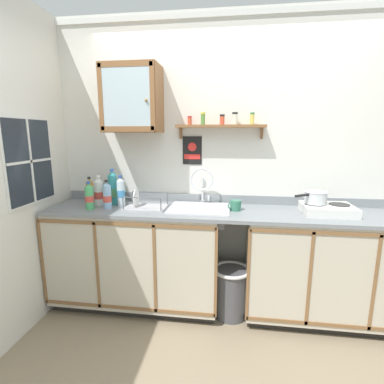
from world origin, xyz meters
name	(u,v)px	position (x,y,z in m)	size (l,w,h in m)	color
floor	(223,337)	(0.00, 0.00, 0.00)	(6.20, 6.20, 0.00)	gray
back_wall	(228,163)	(0.00, 0.67, 1.34)	(3.80, 0.07, 2.65)	silver
lower_cabinet_run	(137,258)	(-0.83, 0.37, 0.47)	(1.54, 0.57, 0.92)	black
lower_cabinet_run_right	(329,269)	(0.88, 0.37, 0.47)	(1.42, 0.57, 0.92)	black
countertop	(227,212)	(0.00, 0.37, 0.94)	(3.16, 0.59, 0.03)	gray
backsplash	(227,199)	(0.00, 0.64, 0.99)	(3.16, 0.02, 0.08)	gray
sink	(200,209)	(-0.24, 0.41, 0.95)	(0.53, 0.48, 0.47)	silver
hot_plate_stove	(328,209)	(0.83, 0.38, 0.99)	(0.40, 0.32, 0.08)	silver
saucepan	(315,197)	(0.73, 0.40, 1.09)	(0.29, 0.23, 0.10)	silver
bottle_water_clear_0	(121,192)	(-0.96, 0.39, 1.08)	(0.07, 0.07, 0.29)	silver
bottle_soda_green_1	(89,197)	(-1.19, 0.25, 1.06)	(0.08, 0.08, 0.25)	#4CB266
bottle_opaque_white_2	(99,192)	(-1.16, 0.38, 1.08)	(0.08, 0.08, 0.28)	white
bottle_juice_amber_3	(90,192)	(-1.29, 0.46, 1.07)	(0.07, 0.07, 0.25)	gold
bottle_water_blue_4	(107,196)	(-1.05, 0.30, 1.07)	(0.07, 0.07, 0.25)	#8CB7E0
bottle_detergent_teal_5	(113,189)	(-1.06, 0.45, 1.10)	(0.09, 0.09, 0.33)	teal
dish_rack	(145,205)	(-0.73, 0.36, 0.98)	(0.36, 0.27, 0.17)	#B2B2B7
mug	(235,205)	(0.07, 0.38, 1.00)	(0.12, 0.10, 0.09)	#337259
wall_cabinet	(132,99)	(-0.85, 0.50, 1.90)	(0.50, 0.33, 0.58)	brown
spice_shelf	(221,125)	(-0.07, 0.58, 1.68)	(0.79, 0.14, 0.23)	brown
warning_sign	(192,151)	(-0.34, 0.64, 1.45)	(0.18, 0.01, 0.26)	black
window	(29,161)	(-1.60, 0.09, 1.38)	(0.03, 0.57, 0.71)	#262D38
trash_bin	(231,291)	(0.06, 0.31, 0.24)	(0.33, 0.33, 0.45)	#4C4C51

